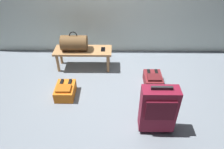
{
  "coord_description": "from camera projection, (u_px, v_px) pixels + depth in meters",
  "views": [
    {
      "loc": [
        0.1,
        -2.21,
        2.16
      ],
      "look_at": [
        0.07,
        0.38,
        0.25
      ],
      "focal_mm": 33.2,
      "sensor_mm": 36.0,
      "label": 1
    }
  ],
  "objects": [
    {
      "name": "backpack_orange",
      "position": [
        65.0,
        91.0,
        3.15
      ],
      "size": [
        0.28,
        0.38,
        0.21
      ],
      "color": "orange",
      "rests_on": "ground"
    },
    {
      "name": "backpack_maroon",
      "position": [
        153.0,
        80.0,
        3.36
      ],
      "size": [
        0.28,
        0.38,
        0.21
      ],
      "color": "maroon",
      "rests_on": "ground"
    },
    {
      "name": "cell_phone",
      "position": [
        103.0,
        49.0,
        3.61
      ],
      "size": [
        0.07,
        0.14,
        0.01
      ],
      "color": "black",
      "rests_on": "bench"
    },
    {
      "name": "ground_plane",
      "position": [
        107.0,
        103.0,
        3.06
      ],
      "size": [
        6.6,
        6.6,
        0.0
      ],
      "primitive_type": "plane",
      "color": "slate"
    },
    {
      "name": "bench",
      "position": [
        83.0,
        52.0,
        3.64
      ],
      "size": [
        1.0,
        0.36,
        0.37
      ],
      "color": "#A87A4C",
      "rests_on": "ground"
    },
    {
      "name": "suitcase_upright_burgundy",
      "position": [
        158.0,
        109.0,
        2.47
      ],
      "size": [
        0.43,
        0.21,
        0.71
      ],
      "color": "maroon",
      "rests_on": "ground"
    },
    {
      "name": "duffel_bag_brown",
      "position": [
        74.0,
        43.0,
        3.53
      ],
      "size": [
        0.44,
        0.26,
        0.34
      ],
      "color": "brown",
      "rests_on": "bench"
    }
  ]
}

